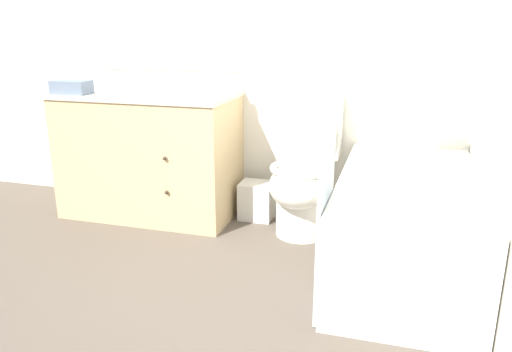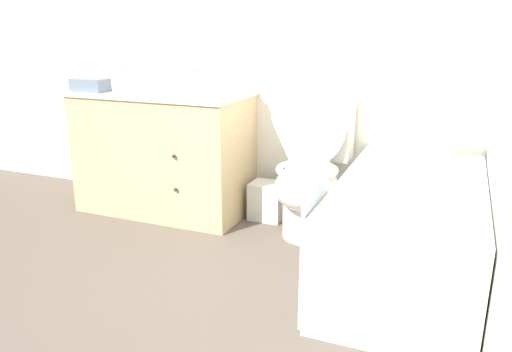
{
  "view_description": "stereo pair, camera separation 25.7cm",
  "coord_description": "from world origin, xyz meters",
  "px_view_note": "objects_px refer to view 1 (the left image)",
  "views": [
    {
      "loc": [
        0.87,
        -1.69,
        1.24
      ],
      "look_at": [
        0.18,
        0.67,
        0.49
      ],
      "focal_mm": 35.0,
      "sensor_mm": 36.0,
      "label": 1
    },
    {
      "loc": [
        1.12,
        -1.6,
        1.24
      ],
      "look_at": [
        0.18,
        0.67,
        0.49
      ],
      "focal_mm": 35.0,
      "sensor_mm": 36.0,
      "label": 2
    }
  ],
  "objects_px": {
    "vanity_cabinet": "(150,153)",
    "bathtub": "(406,224)",
    "wastebasket": "(257,201)",
    "toilet": "(304,173)",
    "soap_dispenser": "(222,83)",
    "tissue_box": "(161,85)",
    "sink_faucet": "(160,84)",
    "bath_towel_folded": "(386,200)",
    "hand_towel_folded": "(72,87)"
  },
  "relations": [
    {
      "from": "vanity_cabinet",
      "to": "sink_faucet",
      "type": "height_order",
      "value": "sink_faucet"
    },
    {
      "from": "vanity_cabinet",
      "to": "tissue_box",
      "type": "height_order",
      "value": "tissue_box"
    },
    {
      "from": "sink_faucet",
      "to": "soap_dispenser",
      "type": "bearing_deg",
      "value": -17.11
    },
    {
      "from": "tissue_box",
      "to": "soap_dispenser",
      "type": "distance_m",
      "value": 0.44
    },
    {
      "from": "toilet",
      "to": "tissue_box",
      "type": "relative_size",
      "value": 6.21
    },
    {
      "from": "sink_faucet",
      "to": "tissue_box",
      "type": "bearing_deg",
      "value": -58.83
    },
    {
      "from": "vanity_cabinet",
      "to": "bathtub",
      "type": "relative_size",
      "value": 0.84
    },
    {
      "from": "hand_towel_folded",
      "to": "wastebasket",
      "type": "bearing_deg",
      "value": 14.17
    },
    {
      "from": "vanity_cabinet",
      "to": "wastebasket",
      "type": "xyz_separation_m",
      "value": [
        0.72,
        0.09,
        -0.3
      ]
    },
    {
      "from": "toilet",
      "to": "soap_dispenser",
      "type": "bearing_deg",
      "value": 171.99
    },
    {
      "from": "sink_faucet",
      "to": "hand_towel_folded",
      "type": "relative_size",
      "value": 0.6
    },
    {
      "from": "bath_towel_folded",
      "to": "soap_dispenser",
      "type": "bearing_deg",
      "value": 138.68
    },
    {
      "from": "toilet",
      "to": "soap_dispenser",
      "type": "height_order",
      "value": "soap_dispenser"
    },
    {
      "from": "bath_towel_folded",
      "to": "vanity_cabinet",
      "type": "bearing_deg",
      "value": 150.28
    },
    {
      "from": "bathtub",
      "to": "tissue_box",
      "type": "relative_size",
      "value": 9.95
    },
    {
      "from": "soap_dispenser",
      "to": "toilet",
      "type": "bearing_deg",
      "value": -8.01
    },
    {
      "from": "sink_faucet",
      "to": "tissue_box",
      "type": "xyz_separation_m",
      "value": [
        0.07,
        -0.12,
        0.01
      ]
    },
    {
      "from": "tissue_box",
      "to": "bath_towel_folded",
      "type": "bearing_deg",
      "value": -32.92
    },
    {
      "from": "vanity_cabinet",
      "to": "bathtub",
      "type": "distance_m",
      "value": 1.71
    },
    {
      "from": "bathtub",
      "to": "tissue_box",
      "type": "height_order",
      "value": "tissue_box"
    },
    {
      "from": "wastebasket",
      "to": "tissue_box",
      "type": "xyz_separation_m",
      "value": [
        -0.65,
        -0.02,
        0.75
      ]
    },
    {
      "from": "soap_dispenser",
      "to": "hand_towel_folded",
      "type": "relative_size",
      "value": 0.72
    },
    {
      "from": "wastebasket",
      "to": "bath_towel_folded",
      "type": "bearing_deg",
      "value": -49.4
    },
    {
      "from": "sink_faucet",
      "to": "toilet",
      "type": "bearing_deg",
      "value": -12.47
    },
    {
      "from": "toilet",
      "to": "bath_towel_folded",
      "type": "distance_m",
      "value": 1.0
    },
    {
      "from": "vanity_cabinet",
      "to": "wastebasket",
      "type": "relative_size",
      "value": 4.66
    },
    {
      "from": "wastebasket",
      "to": "bath_towel_folded",
      "type": "distance_m",
      "value": 1.36
    },
    {
      "from": "sink_faucet",
      "to": "bath_towel_folded",
      "type": "bearing_deg",
      "value": -34.74
    },
    {
      "from": "vanity_cabinet",
      "to": "soap_dispenser",
      "type": "xyz_separation_m",
      "value": [
        0.51,
        0.04,
        0.48
      ]
    },
    {
      "from": "toilet",
      "to": "bathtub",
      "type": "distance_m",
      "value": 0.71
    },
    {
      "from": "toilet",
      "to": "tissue_box",
      "type": "xyz_separation_m",
      "value": [
        -0.98,
        0.11,
        0.49
      ]
    },
    {
      "from": "sink_faucet",
      "to": "bath_towel_folded",
      "type": "height_order",
      "value": "sink_faucet"
    },
    {
      "from": "vanity_cabinet",
      "to": "toilet",
      "type": "distance_m",
      "value": 1.05
    },
    {
      "from": "toilet",
      "to": "bath_towel_folded",
      "type": "bearing_deg",
      "value": -59.12
    },
    {
      "from": "wastebasket",
      "to": "bath_towel_folded",
      "type": "height_order",
      "value": "bath_towel_folded"
    },
    {
      "from": "toilet",
      "to": "tissue_box",
      "type": "distance_m",
      "value": 1.1
    },
    {
      "from": "wastebasket",
      "to": "bathtub",
      "type": "bearing_deg",
      "value": -27.67
    },
    {
      "from": "soap_dispenser",
      "to": "hand_towel_folded",
      "type": "height_order",
      "value": "soap_dispenser"
    },
    {
      "from": "sink_faucet",
      "to": "bathtub",
      "type": "distance_m",
      "value": 1.86
    },
    {
      "from": "sink_faucet",
      "to": "bathtub",
      "type": "relative_size",
      "value": 0.1
    },
    {
      "from": "toilet",
      "to": "hand_towel_folded",
      "type": "xyz_separation_m",
      "value": [
        -1.47,
        -0.15,
        0.49
      ]
    },
    {
      "from": "tissue_box",
      "to": "soap_dispenser",
      "type": "xyz_separation_m",
      "value": [
        0.44,
        -0.04,
        0.03
      ]
    },
    {
      "from": "toilet",
      "to": "wastebasket",
      "type": "height_order",
      "value": "toilet"
    },
    {
      "from": "bathtub",
      "to": "bath_towel_folded",
      "type": "height_order",
      "value": "bath_towel_folded"
    },
    {
      "from": "bathtub",
      "to": "soap_dispenser",
      "type": "xyz_separation_m",
      "value": [
        -1.15,
        0.44,
        0.64
      ]
    },
    {
      "from": "toilet",
      "to": "wastebasket",
      "type": "bearing_deg",
      "value": 158.14
    },
    {
      "from": "sink_faucet",
      "to": "soap_dispenser",
      "type": "distance_m",
      "value": 0.53
    },
    {
      "from": "bathtub",
      "to": "wastebasket",
      "type": "bearing_deg",
      "value": 152.33
    },
    {
      "from": "bathtub",
      "to": "vanity_cabinet",
      "type": "bearing_deg",
      "value": 166.43
    },
    {
      "from": "hand_towel_folded",
      "to": "toilet",
      "type": "bearing_deg",
      "value": 5.9
    }
  ]
}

